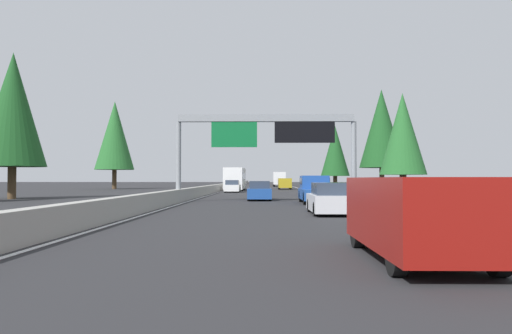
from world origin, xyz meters
The scene contains 18 objects.
ground_plane centered at (60.00, 0.00, 0.00)m, with size 320.00×320.00×0.00m, color #262628.
median_barrier centered at (80.00, 0.30, 0.45)m, with size 180.00×0.56×0.90m, color #9E9B93.
shoulder_stripe_right centered at (70.00, -11.52, 0.01)m, with size 160.00×0.16×0.01m, color silver.
shoulder_stripe_median centered at (70.00, -0.25, 0.01)m, with size 160.00×0.16×0.01m, color silver.
sign_gantry_overhead centered at (32.04, -6.04, 4.90)m, with size 0.50×12.68×6.16m.
minivan_distant_a centered at (8.52, -8.86, 0.95)m, with size 5.00×1.95×1.69m.
sedan_mid_left centered at (21.06, -8.81, 0.68)m, with size 4.40×1.80×1.47m.
bus_near_right centered at (65.89, -1.64, 1.72)m, with size 11.50×2.55×3.10m.
box_truck_mid_center centered at (97.04, -8.80, 1.61)m, with size 8.50×2.40×2.95m.
pickup_far_left centered at (31.19, -9.22, 0.91)m, with size 5.60×2.00×1.86m.
sedan_far_center centered at (56.18, -1.89, 0.68)m, with size 4.40×1.80×1.47m.
sedan_near_center centered at (35.30, -5.39, 0.68)m, with size 4.40×1.80×1.47m.
minivan_far_right centered at (72.05, -8.88, 0.95)m, with size 5.00×1.95×1.69m.
conifer_right_near centered at (39.93, -17.71, 5.50)m, with size 3.98×3.98×9.06m.
conifer_right_mid centered at (66.18, -15.77, 5.58)m, with size 4.04×4.04×9.19m.
conifer_right_far centered at (68.66, -22.96, 8.98)m, with size 6.49×6.49×14.76m.
conifer_left_near centered at (36.89, 14.70, 7.26)m, with size 5.26×5.26×11.95m.
conifer_left_mid centered at (73.41, 17.91, 8.45)m, with size 6.11×6.11×13.89m.
Camera 1 is at (-1.36, -5.75, 1.67)m, focal length 33.48 mm.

